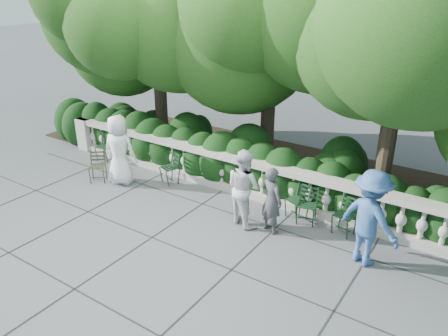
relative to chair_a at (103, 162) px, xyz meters
The scene contains 14 objects.
ground 4.68m from the chair_a, 15.57° to the right, with size 90.00×90.00×0.00m, color #4A4C50.
balustrade 4.57m from the chair_a, ahead, with size 12.00×0.44×1.00m.
shrub_hedge 4.83m from the chair_a, 21.14° to the left, with size 15.00×2.60×1.70m, color black, non-canonical shape.
tree_canopy 6.81m from the chair_a, 20.45° to the left, with size 15.04×6.52×6.78m.
chair_a is the anchor object (origin of this frame).
chair_b 2.55m from the chair_a, ahead, with size 0.44×0.48×0.84m, color black, non-canonical shape.
chair_c 6.13m from the chair_a, ahead, with size 0.44×0.48×0.84m, color black, non-canonical shape.
chair_d 6.49m from the chair_a, ahead, with size 0.44×0.48×0.84m, color black, non-canonical shape.
chair_e 7.28m from the chair_a, ahead, with size 0.44×0.48×0.84m, color black, non-canonical shape.
chair_weathered 1.49m from the chair_a, 46.60° to the right, with size 0.44×0.48×0.84m, color black, non-canonical shape.
person_businessman 1.89m from the chair_a, 23.64° to the right, with size 0.91×0.59×1.86m, color white.
person_woman_grey 6.03m from the chair_a, ahead, with size 0.54×0.36×1.49m, color #3B3C40.
person_casual_man 5.39m from the chair_a, ahead, with size 0.84×0.66×1.74m, color silver.
person_older_blue 8.07m from the chair_a, ahead, with size 1.23×0.71×1.91m, color #2D5289.
Camera 1 is at (5.13, -6.68, 5.02)m, focal length 35.00 mm.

